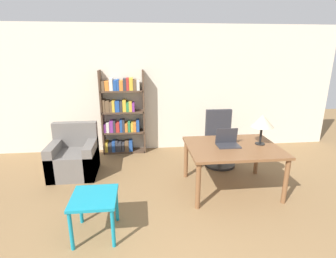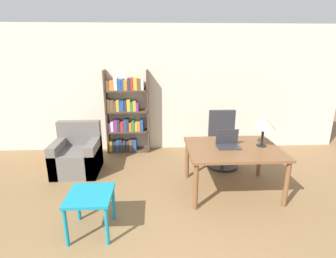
{
  "view_description": "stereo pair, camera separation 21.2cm",
  "coord_description": "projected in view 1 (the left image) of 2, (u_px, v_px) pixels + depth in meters",
  "views": [
    {
      "loc": [
        -0.38,
        -1.18,
        2.16
      ],
      "look_at": [
        0.04,
        2.71,
        0.99
      ],
      "focal_mm": 28.0,
      "sensor_mm": 36.0,
      "label": 1
    },
    {
      "loc": [
        -0.16,
        -1.2,
        2.16
      ],
      "look_at": [
        0.04,
        2.71,
        0.99
      ],
      "focal_mm": 28.0,
      "sensor_mm": 36.0,
      "label": 2
    }
  ],
  "objects": [
    {
      "name": "wall_back",
      "position": [
        157.0,
        89.0,
        5.71
      ],
      "size": [
        8.0,
        0.06,
        2.7
      ],
      "color": "beige",
      "rests_on": "ground_plane"
    },
    {
      "name": "office_chair",
      "position": [
        220.0,
        142.0,
        5.1
      ],
      "size": [
        0.59,
        0.59,
        1.07
      ],
      "color": "black",
      "rests_on": "ground_plane"
    },
    {
      "name": "side_table_blue",
      "position": [
        94.0,
        203.0,
        3.1
      ],
      "size": [
        0.53,
        0.56,
        0.52
      ],
      "color": "teal",
      "rests_on": "ground_plane"
    },
    {
      "name": "table_lamp",
      "position": [
        262.0,
        121.0,
        4.05
      ],
      "size": [
        0.36,
        0.36,
        0.48
      ],
      "color": "black",
      "rests_on": "desk"
    },
    {
      "name": "laptop",
      "position": [
        228.0,
        142.0,
        4.09
      ],
      "size": [
        0.35,
        0.25,
        0.26
      ],
      "color": "#2D2D33",
      "rests_on": "desk"
    },
    {
      "name": "bookshelf",
      "position": [
        121.0,
        115.0,
        5.6
      ],
      "size": [
        0.91,
        0.28,
        1.78
      ],
      "color": "#4C3828",
      "rests_on": "ground_plane"
    },
    {
      "name": "armchair",
      "position": [
        74.0,
        158.0,
        4.72
      ],
      "size": [
        0.79,
        0.77,
        0.9
      ],
      "color": "#66605B",
      "rests_on": "ground_plane"
    },
    {
      "name": "desk",
      "position": [
        232.0,
        151.0,
        4.1
      ],
      "size": [
        1.41,
        1.1,
        0.74
      ],
      "color": "brown",
      "rests_on": "ground_plane"
    }
  ]
}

